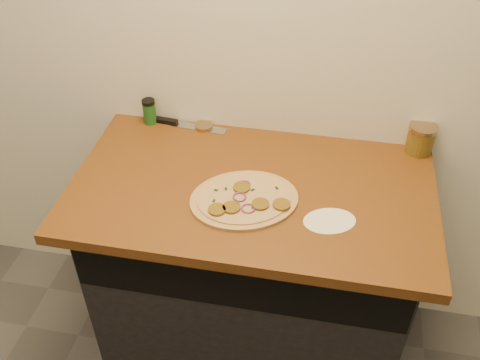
% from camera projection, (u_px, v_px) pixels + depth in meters
% --- Properties ---
extents(cabinet, '(1.10, 0.60, 0.86)m').
position_uv_depth(cabinet, '(252.00, 272.00, 2.09)').
color(cabinet, black).
rests_on(cabinet, ground).
extents(countertop, '(1.20, 0.70, 0.04)m').
position_uv_depth(countertop, '(252.00, 190.00, 1.78)').
color(countertop, brown).
rests_on(countertop, cabinet).
extents(pizza, '(0.45, 0.45, 0.02)m').
position_uv_depth(pizza, '(244.00, 199.00, 1.70)').
color(pizza, tan).
rests_on(pizza, countertop).
extents(chefs_knife, '(0.31, 0.06, 0.02)m').
position_uv_depth(chefs_knife, '(180.00, 124.00, 2.04)').
color(chefs_knife, '#B7BAC1').
rests_on(chefs_knife, countertop).
extents(mason_jar_lid, '(0.08, 0.08, 0.01)m').
position_uv_depth(mason_jar_lid, '(204.00, 126.00, 2.02)').
color(mason_jar_lid, '#9E855C').
rests_on(mason_jar_lid, countertop).
extents(salsa_jar, '(0.10, 0.10, 0.11)m').
position_uv_depth(salsa_jar, '(421.00, 138.00, 1.88)').
color(salsa_jar, maroon).
rests_on(salsa_jar, countertop).
extents(spice_shaker, '(0.05, 0.05, 0.10)m').
position_uv_depth(spice_shaker, '(149.00, 111.00, 2.02)').
color(spice_shaker, '#1C591F').
rests_on(spice_shaker, countertop).
extents(flour_spill, '(0.21, 0.21, 0.00)m').
position_uv_depth(flour_spill, '(329.00, 221.00, 1.63)').
color(flour_spill, white).
rests_on(flour_spill, countertop).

